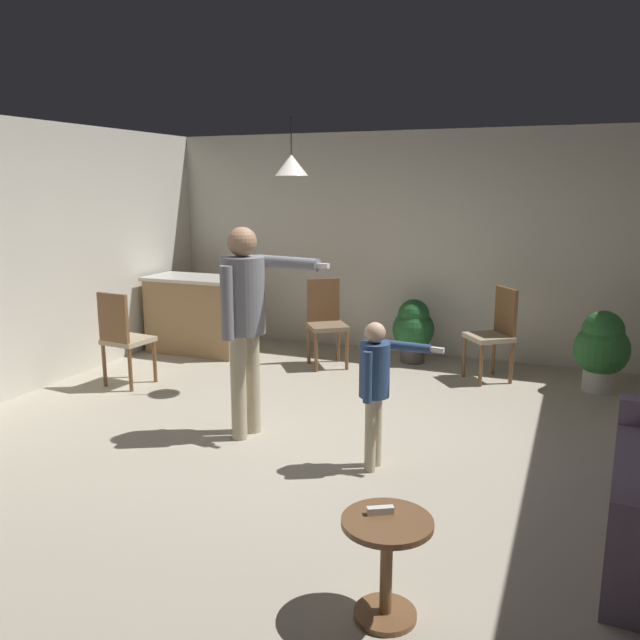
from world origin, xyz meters
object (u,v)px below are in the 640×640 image
Objects in this scene: side_table_by_couch at (386,556)px; dining_chair_by_counter at (326,319)px; person_child at (376,379)px; potted_plant_by_wall at (602,347)px; dining_chair_near_wall at (123,335)px; kitchen_counter at (198,314)px; dining_chair_centre_back at (495,330)px; spare_remote_on_table at (380,510)px; person_adult at (245,309)px; potted_plant_corner at (413,328)px.

dining_chair_by_counter reaches higher than side_table_by_couch.
person_child is 1.33× the size of potted_plant_by_wall.
side_table_by_couch is 0.52× the size of dining_chair_near_wall.
kitchen_counter is at bearing -178.13° from potted_plant_by_wall.
spare_remote_on_table is (-0.01, -4.17, -0.01)m from dining_chair_centre_back.
dining_chair_by_counter is at bearing 0.75° from kitchen_counter.
potted_plant_by_wall is at bearing 141.66° from person_adult.
dining_chair_centre_back reaches higher than potted_plant_by_wall.
dining_chair_by_counter is (-1.92, 4.08, 0.22)m from side_table_by_couch.
dining_chair_by_counter is (-0.19, 2.26, -0.54)m from person_adult.
side_table_by_couch is at bearing 142.65° from dining_chair_centre_back.
dining_chair_by_counter is 1.00× the size of dining_chair_centre_back.
dining_chair_near_wall is 4.88m from potted_plant_by_wall.
dining_chair_centre_back is at bearing -20.78° from potted_plant_corner.
person_adult reaches higher than side_table_by_couch.
person_child is at bearing 130.93° from dining_chair_centre_back.
person_adult is 1.74× the size of dining_chair_near_wall.
potted_plant_by_wall is 4.31m from spare_remote_on_table.
dining_chair_near_wall is 4.32m from spare_remote_on_table.
potted_plant_by_wall is at bearing 146.39° from dining_chair_by_counter.
dining_chair_centre_back is 1.06m from potted_plant_by_wall.
side_table_by_couch is 0.69× the size of potted_plant_corner.
kitchen_counter is at bearing -123.97° from person_child.
kitchen_counter is 1.67× the size of potted_plant_corner.
person_child is 3.16m from dining_chair_near_wall.
person_adult reaches higher than dining_chair_by_counter.
potted_plant_corner is at bearing -166.60° from person_child.
person_child is 2.84m from dining_chair_by_counter.
dining_chair_by_counter is at bearing 48.81° from dining_chair_near_wall.
kitchen_counter is 1.71m from dining_chair_by_counter.
kitchen_counter is at bearing -129.04° from person_adult.
kitchen_counter is 3.95m from person_child.
spare_remote_on_table is at bearing 78.74° from dining_chair_by_counter.
dining_chair_near_wall is at bearing -100.70° from person_adult.
kitchen_counter is 1.52m from dining_chair_near_wall.
dining_chair_near_wall reaches higher than kitchen_counter.
dining_chair_centre_back is (1.70, 2.39, -0.54)m from person_adult.
person_adult is (-1.73, 1.82, 0.75)m from side_table_by_couch.
dining_chair_centre_back reaches higher than potted_plant_corner.
kitchen_counter reaches higher than potted_plant_by_wall.
potted_plant_by_wall reaches higher than side_table_by_couch.
dining_chair_centre_back is at bearing 89.82° from spare_remote_on_table.
spare_remote_on_table is (0.51, -1.56, -0.15)m from person_child.
side_table_by_couch is 1.73m from person_child.
person_child is at bearing 108.07° from spare_remote_on_table.
potted_plant_by_wall is (1.02, 4.21, 0.13)m from side_table_by_couch.
person_child is 2.67m from dining_chair_centre_back.
side_table_by_couch is at bearing 79.07° from dining_chair_by_counter.
spare_remote_on_table is (3.52, -2.50, -0.01)m from dining_chair_near_wall.
side_table_by_couch is at bearing 23.86° from person_child.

